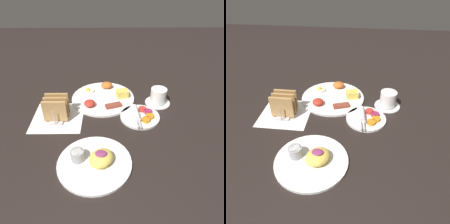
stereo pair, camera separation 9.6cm
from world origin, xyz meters
TOP-DOWN VIEW (x-y plane):
  - ground_plane at (0.00, 0.00)m, footprint 3.00×3.00m
  - napkin_flat at (-0.22, 0.06)m, footprint 0.22×0.22m
  - plate_breakfast at (-0.02, 0.21)m, footprint 0.31×0.31m
  - plate_condiments at (0.14, 0.05)m, footprint 0.17×0.19m
  - plate_foreground at (-0.05, -0.21)m, footprint 0.26×0.26m
  - toast_rack at (-0.22, 0.06)m, footprint 0.10×0.12m
  - coffee_cup at (0.24, 0.17)m, footprint 0.12×0.12m

SIDE VIEW (x-z plane):
  - ground_plane at x=0.00m, z-range 0.00..0.00m
  - napkin_flat at x=-0.22m, z-range 0.00..0.00m
  - plate_breakfast at x=-0.02m, z-range -0.01..0.03m
  - plate_condiments at x=0.14m, z-range -0.01..0.03m
  - plate_foreground at x=-0.05m, z-range -0.01..0.04m
  - coffee_cup at x=0.24m, z-range 0.00..0.08m
  - toast_rack at x=-0.22m, z-range 0.00..0.10m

